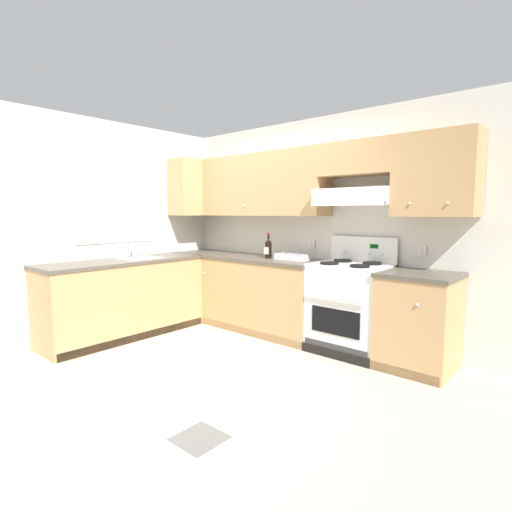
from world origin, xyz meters
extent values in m
plane|color=#B2AA99|center=(0.00, 0.00, 0.00)|extent=(7.04, 7.04, 0.00)
cube|color=slate|center=(1.09, -0.87, 0.00)|extent=(0.30, 0.30, 0.01)
cube|color=silver|center=(0.46, 1.62, 1.27)|extent=(4.68, 0.12, 2.55)
cube|color=tan|center=(-0.43, 1.38, 1.80)|extent=(2.11, 0.34, 0.76)
cube|color=tan|center=(1.79, 1.38, 1.80)|extent=(0.72, 0.34, 0.76)
cube|color=tan|center=(1.03, 1.38, 2.01)|extent=(0.80, 0.34, 0.34)
cube|color=white|center=(1.03, 1.34, 1.62)|extent=(0.80, 0.46, 0.17)
cube|color=white|center=(1.03, 1.12, 1.54)|extent=(0.80, 0.03, 0.04)
sphere|color=silver|center=(-0.43, 1.20, 1.54)|extent=(0.02, 0.02, 0.02)
sphere|color=silver|center=(1.63, 1.20, 1.54)|extent=(0.02, 0.02, 0.02)
sphere|color=silver|center=(1.95, 1.20, 1.54)|extent=(0.02, 0.02, 0.02)
cube|color=silver|center=(0.36, 1.55, 1.08)|extent=(0.08, 0.01, 0.12)
cube|color=silver|center=(0.36, 1.54, 1.10)|extent=(0.03, 0.00, 0.03)
cube|color=silver|center=(0.36, 1.54, 1.06)|extent=(0.03, 0.00, 0.03)
cube|color=silver|center=(1.64, 1.55, 1.08)|extent=(0.08, 0.01, 0.12)
cube|color=silver|center=(1.64, 1.54, 1.10)|extent=(0.03, 0.00, 0.03)
cube|color=silver|center=(1.64, 1.54, 1.06)|extent=(0.03, 0.00, 0.03)
cube|color=silver|center=(-1.62, 0.10, 1.27)|extent=(0.12, 4.00, 2.55)
cube|color=white|center=(-1.57, 0.10, 1.55)|extent=(0.04, 1.00, 0.92)
cube|color=white|center=(-1.55, 0.10, 1.55)|extent=(0.01, 0.90, 0.82)
cube|color=white|center=(-1.54, 0.10, 1.55)|extent=(0.01, 0.90, 0.02)
cube|color=tan|center=(-1.38, 1.20, 1.80)|extent=(0.34, 0.64, 0.76)
cube|color=tan|center=(-0.44, 1.25, 0.44)|extent=(2.17, 0.61, 0.87)
cube|color=#51493F|center=(-0.44, 1.25, 0.89)|extent=(2.20, 0.63, 0.04)
cube|color=tan|center=(1.73, 1.25, 0.44)|extent=(0.64, 0.61, 0.87)
cube|color=#51493F|center=(1.73, 1.25, 0.89)|extent=(0.66, 0.63, 0.04)
cube|color=black|center=(0.26, 0.97, 0.04)|extent=(3.54, 0.06, 0.09)
sphere|color=silver|center=(-0.88, 0.93, 0.68)|extent=(0.03, 0.03, 0.03)
sphere|color=silver|center=(1.83, 0.93, 0.68)|extent=(0.03, 0.03, 0.03)
cube|color=tan|center=(-1.25, 0.00, 0.44)|extent=(0.61, 1.89, 0.87)
cube|color=#51493F|center=(-1.25, 0.00, 0.89)|extent=(0.63, 1.91, 0.04)
cube|color=black|center=(-0.97, 0.00, 0.04)|extent=(0.06, 1.85, 0.09)
cube|color=#999B9E|center=(-1.25, 0.23, 0.91)|extent=(0.40, 0.48, 0.01)
cube|color=#28282B|center=(-1.25, 0.23, 0.84)|extent=(0.34, 0.42, 0.14)
cylinder|color=silver|center=(-1.41, 0.23, 1.02)|extent=(0.03, 0.03, 0.22)
cylinder|color=silver|center=(-1.33, 0.23, 1.12)|extent=(0.16, 0.02, 0.02)
cube|color=white|center=(1.03, 1.25, 0.46)|extent=(0.76, 0.58, 0.91)
cube|color=black|center=(1.03, 0.95, 0.38)|extent=(0.53, 0.01, 0.26)
cylinder|color=silver|center=(1.03, 0.93, 0.62)|extent=(0.65, 0.02, 0.02)
cube|color=#333333|center=(1.03, 0.96, 0.10)|extent=(0.70, 0.01, 0.11)
cube|color=white|center=(1.03, 1.25, 0.92)|extent=(0.76, 0.58, 0.02)
cube|color=white|center=(1.03, 1.52, 1.05)|extent=(0.76, 0.04, 0.29)
cube|color=#053F0C|center=(1.16, 1.50, 1.10)|extent=(0.09, 0.01, 0.04)
cylinder|color=black|center=(0.86, 1.11, 0.94)|extent=(0.19, 0.19, 0.02)
cylinder|color=black|center=(0.86, 1.11, 0.93)|extent=(0.07, 0.07, 0.01)
cylinder|color=black|center=(1.20, 1.11, 0.94)|extent=(0.19, 0.19, 0.02)
cylinder|color=black|center=(1.20, 1.11, 0.93)|extent=(0.07, 0.07, 0.01)
cylinder|color=black|center=(0.86, 1.39, 0.94)|extent=(0.19, 0.19, 0.02)
cylinder|color=black|center=(0.86, 1.39, 0.93)|extent=(0.07, 0.07, 0.01)
cylinder|color=black|center=(1.20, 1.39, 0.94)|extent=(0.19, 0.19, 0.02)
cylinder|color=black|center=(1.20, 1.39, 0.93)|extent=(0.07, 0.07, 0.01)
cylinder|color=white|center=(0.82, 1.50, 1.03)|extent=(0.04, 0.02, 0.04)
cylinder|color=white|center=(0.96, 1.50, 1.03)|extent=(0.04, 0.02, 0.04)
cylinder|color=white|center=(1.10, 1.50, 1.03)|extent=(0.04, 0.02, 0.04)
cylinder|color=white|center=(1.24, 1.50, 1.03)|extent=(0.04, 0.02, 0.04)
cylinder|color=black|center=(-0.07, 1.25, 1.01)|extent=(0.08, 0.08, 0.19)
cone|color=black|center=(-0.07, 1.25, 1.12)|extent=(0.08, 0.08, 0.04)
cylinder|color=black|center=(-0.07, 1.25, 1.18)|extent=(0.03, 0.03, 0.08)
cylinder|color=maroon|center=(-0.07, 1.25, 1.21)|extent=(0.03, 0.03, 0.02)
cube|color=silver|center=(-0.07, 1.21, 1.00)|extent=(0.07, 0.00, 0.08)
cube|color=silver|center=(0.25, 1.30, 0.92)|extent=(0.31, 0.17, 0.02)
cube|color=silver|center=(0.25, 1.20, 0.94)|extent=(0.38, 0.01, 0.07)
cube|color=silver|center=(0.25, 1.40, 0.94)|extent=(0.38, 0.01, 0.07)
cube|color=silver|center=(0.06, 1.30, 0.94)|extent=(0.01, 0.19, 0.07)
cube|color=silver|center=(0.43, 1.30, 0.94)|extent=(0.01, 0.19, 0.07)
camera|label=1|loc=(2.97, -2.47, 1.46)|focal=28.04mm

